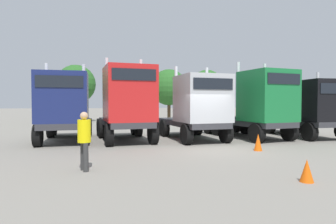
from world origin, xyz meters
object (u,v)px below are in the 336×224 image
Objects in this scene: semi_truck_navy at (65,107)px; semi_truck_green at (260,105)px; traffic_cone_mid at (258,142)px; visitor_in_hivis at (84,137)px; traffic_cone_far at (307,171)px; semi_truck_silver at (198,107)px; semi_truck_black at (312,108)px; semi_truck_red at (127,103)px.

semi_truck_green is (10.63, -0.84, 0.12)m from semi_truck_navy.
semi_truck_green is at bearing 59.98° from traffic_cone_mid.
semi_truck_navy is 6.85m from visitor_in_hivis.
semi_truck_navy is at bearing 129.08° from traffic_cone_far.
semi_truck_navy is 7.05m from semi_truck_silver.
traffic_cone_far is at bearing -44.40° from visitor_in_hivis.
semi_truck_green reaches higher than visitor_in_hivis.
semi_truck_silver is at bearing -91.44° from semi_truck_black.
semi_truck_red is 0.93× the size of semi_truck_green.
semi_truck_navy is 3.26m from semi_truck_red.
semi_truck_green is 1.03× the size of semi_truck_black.
semi_truck_black is 10.80m from traffic_cone_far.
semi_truck_navy is 3.41× the size of visitor_in_hivis.
semi_truck_black is at bearing 3.63° from visitor_in_hivis.
semi_truck_green is 3.44m from semi_truck_black.
semi_truck_green is (7.42, -0.36, -0.10)m from semi_truck_red.
visitor_in_hivis is at bearing -49.13° from semi_truck_silver.
semi_truck_navy is 8.33× the size of traffic_cone_mid.
semi_truck_black is at bearing 81.62° from semi_truck_red.
semi_truck_navy is 10.67m from semi_truck_green.
semi_truck_red is 7.43m from semi_truck_green.
semi_truck_silver is 8.43× the size of traffic_cone_mid.
semi_truck_black reaches higher than traffic_cone_far.
semi_truck_navy is 0.99× the size of semi_truck_black.
visitor_in_hivis is at bearing -68.12° from semi_truck_green.
traffic_cone_mid is at bearing 47.98° from semi_truck_red.
traffic_cone_mid is (7.13, 2.34, -0.69)m from visitor_in_hivis.
semi_truck_green is 9.03m from traffic_cone_far.
traffic_cone_mid is 4.98m from traffic_cone_far.
semi_truck_black is (3.43, 0.11, -0.22)m from semi_truck_green.
visitor_in_hivis is (-9.11, -5.78, -0.93)m from semi_truck_green.
traffic_cone_far is (-6.67, -8.37, -1.47)m from semi_truck_black.
traffic_cone_far is at bearing 18.80° from semi_truck_red.
semi_truck_black is at bearing 33.20° from traffic_cone_mid.
semi_truck_black is (7.05, -0.06, -0.10)m from semi_truck_silver.
semi_truck_silver is at bearing -103.20° from semi_truck_green.
traffic_cone_far is (7.39, -9.10, -1.56)m from semi_truck_navy.
semi_truck_silver is at bearing 92.57° from traffic_cone_far.
traffic_cone_mid is at bearing -40.53° from semi_truck_green.
semi_truck_green is at bearing 80.18° from semi_truck_red.
visitor_in_hivis is at bearing -22.46° from semi_truck_red.
semi_truck_navy is at bearing -93.92° from semi_truck_black.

